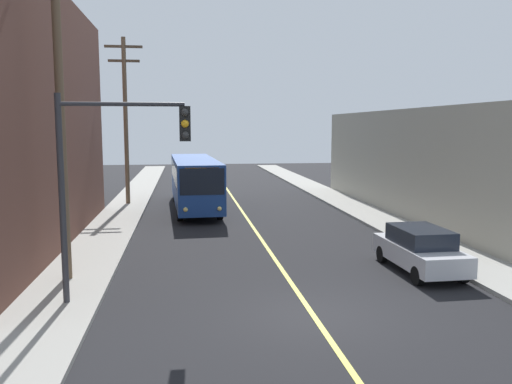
% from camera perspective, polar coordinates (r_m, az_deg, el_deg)
% --- Properties ---
extents(ground_plane, '(120.00, 120.00, 0.00)m').
position_cam_1_polar(ground_plane, '(15.10, 6.22, -13.16)').
color(ground_plane, black).
extents(sidewalk_left, '(2.50, 90.00, 0.15)m').
position_cam_1_polar(sidewalk_left, '(24.58, -16.47, -5.27)').
color(sidewalk_left, gray).
rests_on(sidewalk_left, ground).
extents(sidewalk_right, '(2.50, 90.00, 0.15)m').
position_cam_1_polar(sidewalk_right, '(26.55, 16.30, -4.35)').
color(sidewalk_right, gray).
rests_on(sidewalk_right, ground).
extents(lane_stripe_center, '(0.16, 60.00, 0.01)m').
position_cam_1_polar(lane_stripe_center, '(29.41, -0.83, -3.10)').
color(lane_stripe_center, '#D8CC4C').
rests_on(lane_stripe_center, ground).
extents(building_right_warehouse, '(12.00, 24.86, 6.19)m').
position_cam_1_polar(building_right_warehouse, '(34.71, 23.50, 3.01)').
color(building_right_warehouse, gray).
rests_on(building_right_warehouse, ground).
extents(city_bus, '(3.13, 12.25, 3.20)m').
position_cam_1_polar(city_bus, '(33.61, -6.69, 1.26)').
color(city_bus, navy).
rests_on(city_bus, ground).
extents(parked_car_silver, '(1.90, 4.44, 1.62)m').
position_cam_1_polar(parked_car_silver, '(19.89, 17.37, -5.93)').
color(parked_car_silver, '#B7B7BC').
rests_on(parked_car_silver, ground).
extents(utility_pole_near, '(2.40, 0.28, 11.36)m').
position_cam_1_polar(utility_pole_near, '(18.33, -20.54, 10.22)').
color(utility_pole_near, brown).
rests_on(utility_pole_near, sidewalk_left).
extents(utility_pole_mid, '(2.40, 0.28, 10.77)m').
position_cam_1_polar(utility_pole_mid, '(35.62, -13.98, 8.25)').
color(utility_pole_mid, brown).
rests_on(utility_pole_mid, sidewalk_left).
extents(traffic_signal_left_corner, '(3.75, 0.48, 6.00)m').
position_cam_1_polar(traffic_signal_left_corner, '(15.51, -14.93, 3.49)').
color(traffic_signal_left_corner, '#2D2D33').
rests_on(traffic_signal_left_corner, sidewalk_left).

